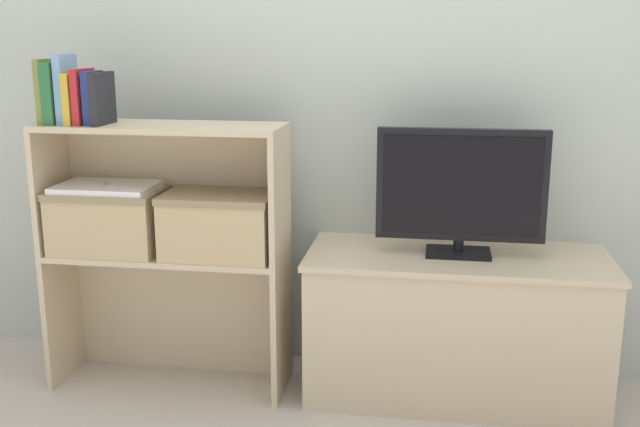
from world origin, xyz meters
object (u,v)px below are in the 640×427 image
object	(u,v)px
book_crimson	(84,97)
storage_basket_right	(219,222)
tv_stand	(455,325)
book_skyblue	(66,89)
book_forest	(56,93)
laptop	(107,187)
book_navy	(93,98)
book_mustard	(76,98)
storage_basket_left	(109,218)
book_olive	(47,91)
book_charcoal	(103,98)
tv	(461,189)

from	to	relation	value
book_crimson	storage_basket_right	size ratio (longest dim) A/B	0.49
tv_stand	book_skyblue	xyz separation A→B (m)	(-1.34, -0.11, 0.82)
book_forest	book_crimson	bearing A→B (deg)	0.00
laptop	book_navy	bearing A→B (deg)	-125.49
book_mustard	storage_basket_left	bearing A→B (deg)	15.64
book_mustard	storage_basket_right	size ratio (longest dim) A/B	0.45
storage_basket_right	laptop	world-z (taller)	laptop
book_olive	book_forest	size ratio (longest dim) A/B	1.05
book_forest	storage_basket_right	world-z (taller)	book_forest
book_navy	laptop	xyz separation A→B (m)	(0.02, 0.02, -0.31)
book_forest	storage_basket_left	world-z (taller)	book_forest
book_olive	book_skyblue	xyz separation A→B (m)	(0.07, 0.00, 0.01)
book_navy	book_charcoal	world-z (taller)	book_navy
book_forest	storage_basket_right	bearing A→B (deg)	2.33
book_skyblue	book_navy	size ratio (longest dim) A/B	1.31
book_skyblue	storage_basket_right	bearing A→B (deg)	2.50
book_forest	book_charcoal	bearing A→B (deg)	-0.00
storage_basket_left	book_skyblue	bearing A→B (deg)	-168.54
book_mustard	book_charcoal	xyz separation A→B (m)	(0.10, -0.00, 0.00)
laptop	tv	bearing A→B (deg)	4.03
book_navy	storage_basket_left	bearing A→B (deg)	54.51
tv_stand	tv	xyz separation A→B (m)	(-0.00, -0.00, 0.49)
book_crimson	book_charcoal	world-z (taller)	book_crimson
tv_stand	storage_basket_left	distance (m)	1.29
book_olive	book_forest	xyz separation A→B (m)	(0.03, 0.00, -0.01)
book_mustard	storage_basket_right	world-z (taller)	book_mustard
tv_stand	book_forest	distance (m)	1.60
book_crimson	book_charcoal	xyz separation A→B (m)	(0.07, -0.00, -0.01)
book_navy	book_charcoal	size ratio (longest dim) A/B	1.02
book_crimson	storage_basket_left	size ratio (longest dim) A/B	0.49
book_charcoal	storage_basket_left	xyz separation A→B (m)	(-0.02, 0.02, -0.42)
storage_basket_left	storage_basket_right	size ratio (longest dim) A/B	1.00
book_skyblue	tv_stand	bearing A→B (deg)	4.72
book_crimson	storage_basket_left	distance (m)	0.43
tv_stand	book_forest	bearing A→B (deg)	-175.41
book_charcoal	book_crimson	bearing A→B (deg)	180.00
book_charcoal	laptop	bearing A→B (deg)	126.87
tv_stand	book_olive	world-z (taller)	book_olive
book_olive	laptop	distance (m)	0.38
book_skyblue	book_mustard	distance (m)	0.04
book_skyblue	book_mustard	world-z (taller)	book_skyblue
book_charcoal	storage_basket_right	world-z (taller)	book_charcoal
tv_stand	book_navy	distance (m)	1.48
book_forest	book_skyblue	bearing A→B (deg)	0.00
book_forest	book_charcoal	world-z (taller)	book_forest
book_skyblue	book_crimson	bearing A→B (deg)	0.00
book_forest	tv_stand	bearing A→B (deg)	4.59
storage_basket_right	tv_stand	bearing A→B (deg)	6.12
book_forest	storage_basket_left	bearing A→B (deg)	8.56
book_forest	book_mustard	xyz separation A→B (m)	(0.07, 0.00, -0.02)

